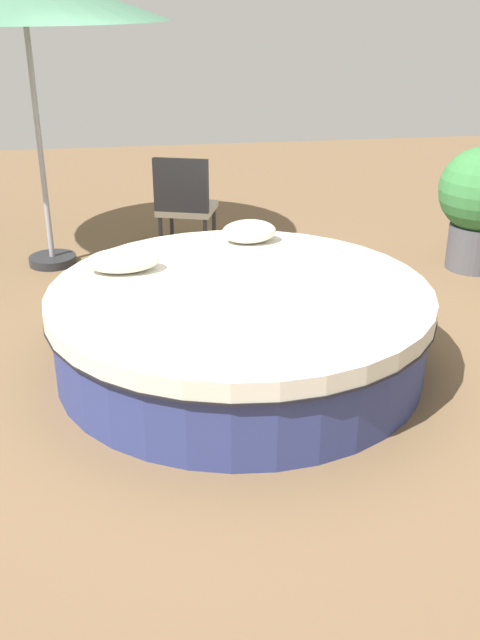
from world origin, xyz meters
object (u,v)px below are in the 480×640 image
(round_bed, at_px, (240,327))
(throw_pillow_1, at_px, (123,261))
(patio_chair, at_px, (185,200))
(planter, at_px, (480,200))
(throw_pillow_0, at_px, (249,231))

(round_bed, xyz_separation_m, throw_pillow_1, (0.76, -0.44, 0.37))
(throw_pillow_1, relative_size, patio_chair, 0.52)
(patio_chair, bearing_deg, planter, 2.27)
(round_bed, bearing_deg, patio_chair, -86.16)
(throw_pillow_0, bearing_deg, round_bed, 76.64)
(patio_chair, bearing_deg, throw_pillow_0, -56.37)
(round_bed, xyz_separation_m, throw_pillow_0, (-0.22, -0.94, 0.37))
(throw_pillow_1, distance_m, planter, 3.42)
(throw_pillow_1, relative_size, planter, 0.45)
(throw_pillow_1, bearing_deg, planter, -160.40)
(round_bed, relative_size, planter, 2.27)
(round_bed, distance_m, planter, 2.95)
(round_bed, relative_size, patio_chair, 2.63)
(throw_pillow_0, distance_m, planter, 2.34)
(round_bed, distance_m, throw_pillow_0, 1.03)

